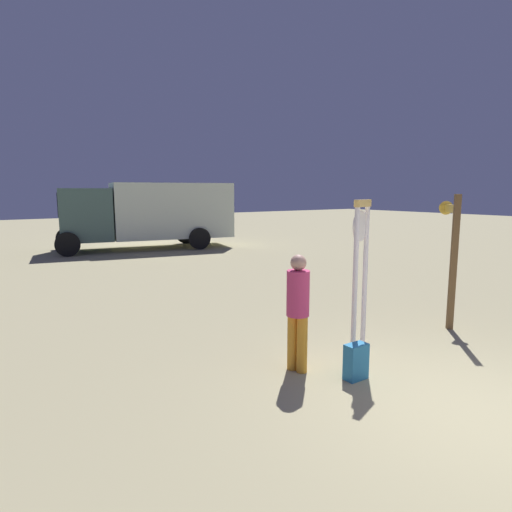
% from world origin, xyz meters
% --- Properties ---
extents(ground_plane, '(80.00, 80.00, 0.00)m').
position_xyz_m(ground_plane, '(0.00, 0.00, 0.00)').
color(ground_plane, tan).
extents(standing_clock, '(0.45, 0.24, 2.29)m').
position_xyz_m(standing_clock, '(0.13, 2.00, 1.41)').
color(standing_clock, white).
rests_on(standing_clock, ground_plane).
extents(arrow_sign, '(0.78, 0.82, 2.36)m').
position_xyz_m(arrow_sign, '(2.70, 2.23, 1.59)').
color(arrow_sign, brown).
rests_on(arrow_sign, ground_plane).
extents(person_near_clock, '(0.30, 0.30, 1.59)m').
position_xyz_m(person_near_clock, '(-0.90, 2.14, 0.89)').
color(person_near_clock, orange).
rests_on(person_near_clock, ground_plane).
extents(backpack, '(0.30, 0.22, 0.47)m').
position_xyz_m(backpack, '(-0.45, 1.51, 0.23)').
color(backpack, teal).
rests_on(backpack, ground_plane).
extents(box_truck_near, '(7.40, 3.67, 2.74)m').
position_xyz_m(box_truck_near, '(2.24, 15.49, 1.54)').
color(box_truck_near, silver).
rests_on(box_truck_near, ground_plane).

